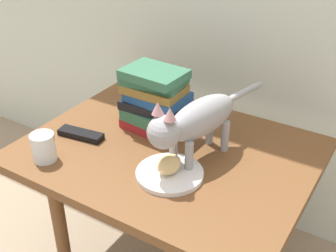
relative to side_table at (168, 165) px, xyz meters
The scene contains 7 objects.
side_table is the anchor object (origin of this frame).
plate 0.15m from the side_table, 56.27° to the right, with size 0.19×0.19×0.01m, color white.
bread_roll 0.17m from the side_table, 56.97° to the right, with size 0.08×0.06×0.05m, color #E0BC7A.
cat 0.22m from the side_table, ahead, with size 0.15×0.47×0.23m.
book_stack 0.21m from the side_table, 141.53° to the left, with size 0.21×0.16×0.21m.
candle_jar 0.38m from the side_table, 139.08° to the right, with size 0.07×0.07×0.08m.
tv_remote 0.29m from the side_table, 161.89° to the right, with size 0.15×0.04×0.02m, color black.
Camera 1 is at (0.58, -0.94, 1.23)m, focal length 46.02 mm.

